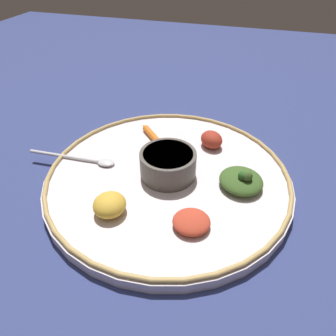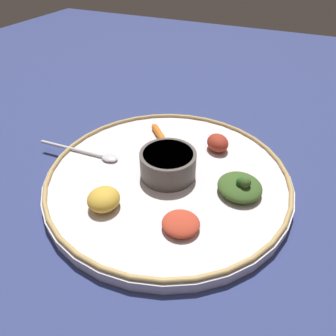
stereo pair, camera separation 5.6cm
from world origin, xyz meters
The scene contains 10 objects.
ground_plane centered at (0.00, 0.00, 0.00)m, with size 2.40×2.40×0.00m, color navy.
platter centered at (0.00, 0.00, 0.01)m, with size 0.45×0.45×0.02m, color silver.
platter_rim centered at (0.00, 0.00, 0.02)m, with size 0.45×0.45×0.01m, color tan.
center_bowl centered at (0.00, 0.00, 0.05)m, with size 0.10×0.10×0.05m.
spoon centered at (-0.17, -0.01, 0.02)m, with size 0.18×0.03×0.01m.
greens_pile centered at (0.13, 0.01, 0.03)m, with size 0.11×0.11×0.04m.
carrot_near_spoon centered at (-0.08, 0.12, 0.03)m, with size 0.06×0.06×0.01m.
mound_lentil_yellow centered at (-0.06, -0.12, 0.04)m, with size 0.05×0.05×0.03m, color gold.
mound_berbere_red centered at (0.07, -0.11, 0.03)m, with size 0.06×0.06×0.02m, color #B73D28.
mound_beet centered at (0.06, 0.12, 0.04)m, with size 0.05×0.04×0.03m, color maroon.
Camera 2 is at (0.18, -0.40, 0.38)m, focal length 32.52 mm.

